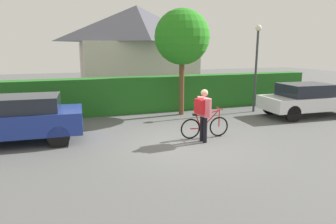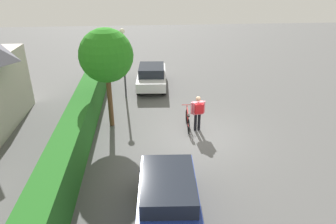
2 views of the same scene
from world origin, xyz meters
name	(u,v)px [view 1 (image 1 of 2)]	position (x,y,z in m)	size (l,w,h in m)	color
ground_plane	(188,144)	(0.00, 0.00, 0.00)	(60.00, 60.00, 0.00)	#545454
hedge_row	(144,94)	(0.00, 5.13, 0.81)	(17.37, 0.90, 1.62)	#21611E
house_distant	(137,50)	(1.04, 10.57, 2.79)	(7.10, 4.56, 5.46)	beige
parked_car_near	(11,119)	(-5.09, 1.85, 0.78)	(4.46, 1.96, 1.47)	navy
parked_car_far	(308,99)	(6.45, 1.86, 0.74)	(4.31, 1.97, 1.41)	silver
bicycle	(205,126)	(0.79, 0.44, 0.37)	(1.67, 0.50, 0.96)	black
person_rider	(203,110)	(0.50, 0.03, 1.01)	(0.41, 0.66, 1.66)	black
street_lamp	(257,56)	(4.79, 3.42, 2.55)	(0.28, 0.28, 3.90)	#38383D
tree_kerbside	(182,37)	(1.38, 3.96, 3.34)	(2.34, 2.34, 4.53)	brown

